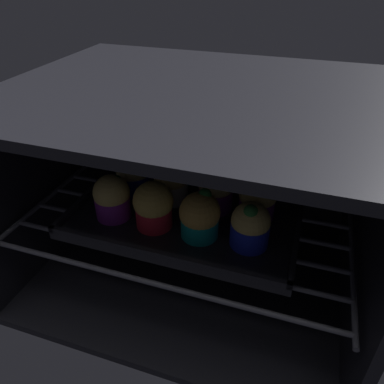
{
  "coord_description": "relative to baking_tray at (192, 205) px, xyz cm",
  "views": [
    {
      "loc": [
        16.95,
        -29.54,
        52.67
      ],
      "look_at": [
        0.0,
        21.24,
        17.49
      ],
      "focal_mm": 34.48,
      "sensor_mm": 36.0,
      "label": 1
    }
  ],
  "objects": [
    {
      "name": "muffin_row1_col1",
      "position": [
        -3.83,
        -0.04,
        4.01
      ],
      "size": [
        5.97,
        5.97,
        7.38
      ],
      "color": "silver",
      "rests_on": "baking_tray"
    },
    {
      "name": "muffin_row0_col3",
      "position": [
        11.6,
        -7.53,
        3.97
      ],
      "size": [
        5.86,
        5.86,
        7.69
      ],
      "color": "#1928B7",
      "rests_on": "baking_tray"
    },
    {
      "name": "muffin_row2_col1",
      "position": [
        -4.23,
        7.47,
        4.2
      ],
      "size": [
        5.86,
        5.86,
        7.79
      ],
      "color": "#0C8C84",
      "rests_on": "baking_tray"
    },
    {
      "name": "oven_cavity",
      "position": [
        0.0,
        5.0,
        2.32
      ],
      "size": [
        59.0,
        47.0,
        37.0
      ],
      "color": "black",
      "rests_on": "ground"
    },
    {
      "name": "muffin_row0_col0",
      "position": [
        -11.24,
        -7.62,
        4.14
      ],
      "size": [
        5.99,
        5.99,
        7.58
      ],
      "color": "#7A238C",
      "rests_on": "baking_tray"
    },
    {
      "name": "muffin_row1_col2",
      "position": [
        4.24,
        -0.07,
        4.4
      ],
      "size": [
        5.98,
        5.98,
        8.23
      ],
      "color": "#7A238C",
      "rests_on": "baking_tray"
    },
    {
      "name": "muffin_row0_col1",
      "position": [
        -3.79,
        -7.84,
        4.33
      ],
      "size": [
        6.39,
        6.39,
        7.9
      ],
      "color": "red",
      "rests_on": "baking_tray"
    },
    {
      "name": "muffin_row2_col0",
      "position": [
        -11.31,
        8.04,
        4.39
      ],
      "size": [
        6.22,
        6.22,
        8.05
      ],
      "color": "#7A238C",
      "rests_on": "baking_tray"
    },
    {
      "name": "baking_tray",
      "position": [
        0.0,
        0.0,
        0.0
      ],
      "size": [
        37.8,
        30.11,
        2.2
      ],
      "color": "black",
      "rests_on": "oven_rack"
    },
    {
      "name": "oven_rack",
      "position": [
        0.0,
        0.76,
        -1.08
      ],
      "size": [
        54.8,
        42.0,
        0.8
      ],
      "color": "#51515B",
      "rests_on": "oven_cavity"
    },
    {
      "name": "muffin_row2_col2",
      "position": [
        4.15,
        7.4,
        4.19
      ],
      "size": [
        6.45,
        6.45,
        7.75
      ],
      "color": "silver",
      "rests_on": "baking_tray"
    },
    {
      "name": "muffin_row2_col3",
      "position": [
        11.38,
        8.01,
        4.15
      ],
      "size": [
        5.86,
        5.86,
        7.62
      ],
      "color": "#1928B7",
      "rests_on": "baking_tray"
    },
    {
      "name": "muffin_row0_col2",
      "position": [
        3.9,
        -7.89,
        4.13
      ],
      "size": [
        6.33,
        6.33,
        8.05
      ],
      "color": "#0C8C84",
      "rests_on": "baking_tray"
    },
    {
      "name": "muffin_row1_col3",
      "position": [
        11.38,
        -0.29,
        4.43
      ],
      "size": [
        6.4,
        6.4,
        8.12
      ],
      "color": "#7A238C",
      "rests_on": "baking_tray"
    },
    {
      "name": "muffin_row1_col0",
      "position": [
        -11.28,
        0.24,
        4.1
      ],
      "size": [
        6.03,
        6.03,
        7.78
      ],
      "color": "#1928B7",
      "rests_on": "baking_tray"
    }
  ]
}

